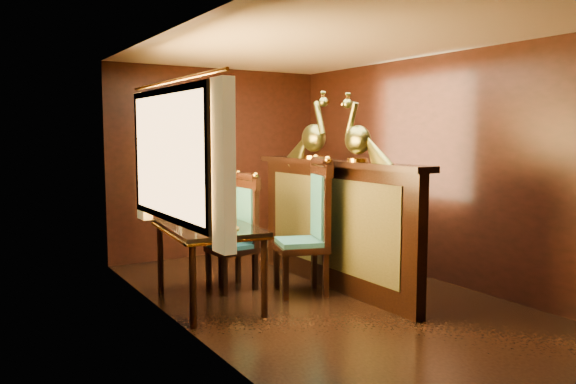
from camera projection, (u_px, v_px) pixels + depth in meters
name	position (u px, v px, depth m)	size (l,w,h in m)	color
ground	(324.00, 299.00, 5.59)	(5.00, 5.00, 0.00)	black
room_shell	(317.00, 139.00, 5.39)	(3.04, 5.04, 2.52)	black
partition	(333.00, 221.00, 5.93)	(0.26, 2.70, 1.36)	black
dining_table	(207.00, 232.00, 5.34)	(0.92, 1.38, 0.97)	black
chair_left	(313.00, 222.00, 5.74)	(0.65, 0.66, 1.42)	black
chair_right	(241.00, 227.00, 5.95)	(0.47, 0.50, 1.24)	black
peacock_left	(358.00, 127.00, 5.50)	(0.22, 0.58, 0.69)	#194B2A
peacock_right	(314.00, 126.00, 6.16)	(0.23, 0.61, 0.73)	#194B2A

